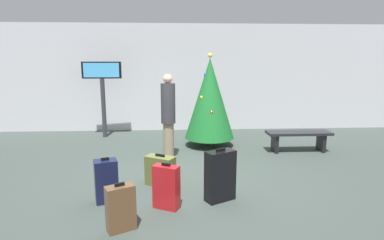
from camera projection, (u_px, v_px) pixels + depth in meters
ground_plane at (178, 175)px, 5.78m from camera, size 16.00×16.00×0.00m
back_wall at (176, 78)px, 9.41m from camera, size 16.00×0.20×3.19m
holiday_tree at (210, 99)px, 7.59m from camera, size 1.22×1.22×2.29m
flight_info_kiosk at (102, 84)px, 8.43m from camera, size 1.05×0.12×2.09m
waiting_bench at (298, 137)px, 7.24m from camera, size 1.48×0.44×0.48m
traveller_0 at (168, 114)px, 6.60m from camera, size 0.42×0.42×1.83m
suitcase_0 at (121, 208)px, 3.85m from camera, size 0.39×0.32×0.63m
suitcase_1 at (160, 171)px, 5.28m from camera, size 0.55×0.45×0.55m
suitcase_2 at (106, 181)px, 4.65m from camera, size 0.39×0.33×0.69m
suitcase_3 at (220, 176)px, 4.68m from camera, size 0.50×0.40×0.82m
suitcase_4 at (166, 187)px, 4.43m from camera, size 0.41×0.32×0.68m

